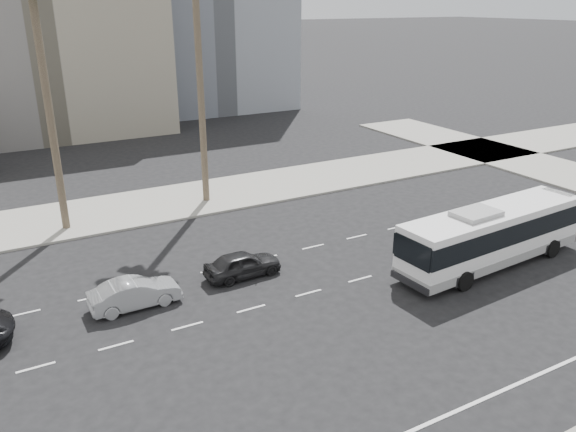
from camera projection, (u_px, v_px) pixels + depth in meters
ground at (407, 266)px, 29.54m from camera, size 700.00×700.00×0.00m
sidewalk_north at (271, 185)px, 42.19m from camera, size 120.00×7.00×0.15m
midrise_beige_west at (32, 42)px, 57.68m from camera, size 24.00×18.00×18.00m
midrise_gray_center at (193, 0)px, 71.03m from camera, size 20.00×20.00×26.00m
city_bus at (492, 234)px, 29.17m from camera, size 11.54×3.33×3.27m
car_a at (243, 264)px, 28.27m from camera, size 1.65×3.93×1.33m
car_b at (135, 293)px, 25.45m from camera, size 1.46×4.06×1.33m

